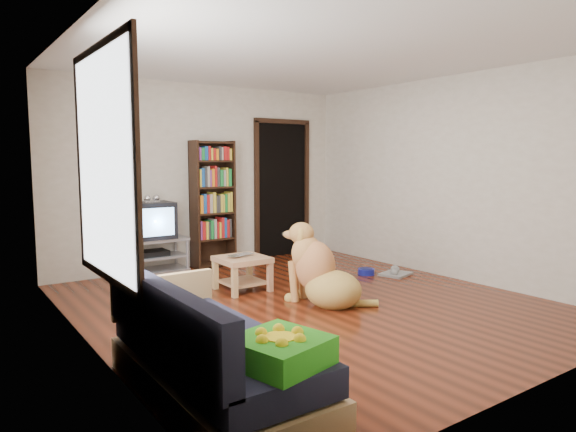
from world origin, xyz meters
TOP-DOWN VIEW (x-y plane):
  - ground at (0.00, 0.00)m, footprint 5.00×5.00m
  - ceiling at (0.00, 0.00)m, footprint 5.00×5.00m
  - wall_back at (0.00, 2.50)m, footprint 4.50×0.00m
  - wall_front at (0.00, -2.50)m, footprint 4.50×0.00m
  - wall_left at (-2.25, 0.00)m, footprint 0.00×5.00m
  - wall_right at (2.25, 0.00)m, footprint 0.00×5.00m
  - green_cushion at (-1.75, -2.03)m, footprint 0.55×0.55m
  - laptop at (-0.31, 0.86)m, footprint 0.39×0.30m
  - dog_bowl at (1.47, 0.65)m, footprint 0.22×0.22m
  - grey_rag at (1.77, 0.40)m, footprint 0.47×0.41m
  - window at (-2.23, -0.50)m, footprint 0.03×1.46m
  - doorway at (1.35, 2.48)m, footprint 1.03×0.05m
  - tv_stand at (-0.90, 2.25)m, footprint 0.90×0.45m
  - crt_tv at (-0.90, 2.27)m, footprint 0.55×0.52m
  - bookshelf at (0.05, 2.34)m, footprint 0.60×0.30m
  - sofa at (-1.87, -1.38)m, footprint 0.80×1.80m
  - coffee_table at (-0.31, 0.89)m, footprint 0.55×0.55m
  - dog at (0.09, -0.08)m, footprint 0.75×1.00m

SIDE VIEW (x-z plane):
  - ground at x=0.00m, z-range 0.00..0.00m
  - grey_rag at x=1.77m, z-range 0.00..0.03m
  - dog_bowl at x=1.47m, z-range 0.00..0.08m
  - sofa at x=-1.87m, z-range -0.14..0.66m
  - tv_stand at x=-0.90m, z-range 0.02..0.52m
  - coffee_table at x=-0.31m, z-range 0.08..0.48m
  - dog at x=0.09m, z-range -0.12..0.78m
  - laptop at x=-0.31m, z-range 0.40..0.43m
  - green_cushion at x=-1.75m, z-range 0.42..0.57m
  - crt_tv at x=-0.90m, z-range 0.45..1.03m
  - bookshelf at x=0.05m, z-range 0.10..1.90m
  - doorway at x=1.35m, z-range 0.03..2.21m
  - wall_back at x=0.00m, z-range -0.95..3.55m
  - wall_front at x=0.00m, z-range -0.95..3.55m
  - wall_left at x=-2.25m, z-range -1.20..3.80m
  - wall_right at x=2.25m, z-range -1.20..3.80m
  - window at x=-2.23m, z-range 0.65..2.35m
  - ceiling at x=0.00m, z-range 2.60..2.60m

